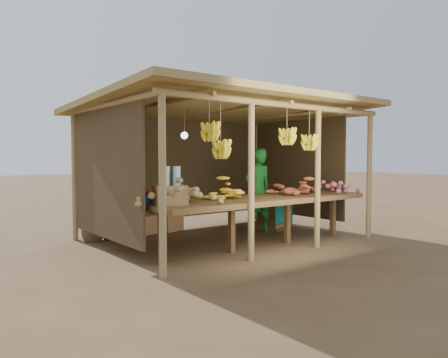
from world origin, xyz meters
TOP-DOWN VIEW (x-y plane):
  - ground at (0.00, 0.00)m, footprint 60.00×60.00m
  - stall_structure at (-0.07, -0.06)m, footprint 4.70×3.50m
  - counter at (0.00, -0.95)m, footprint 3.90×1.05m
  - potato_heap at (-1.65, -1.13)m, footprint 1.08×0.66m
  - sweet_potato_heap at (0.94, -0.89)m, footprint 0.96×0.63m
  - onion_heap at (1.48, -1.21)m, footprint 1.04×0.83m
  - banana_pile at (-0.68, -0.87)m, footprint 0.65×0.49m
  - tomato_basin at (-1.90, -0.58)m, footprint 0.39×0.39m
  - bottle_box at (-1.69, -0.99)m, footprint 0.48×0.42m
  - vendor at (0.86, 0.06)m, footprint 0.62×0.44m
  - tarp_crate at (1.41, 0.18)m, footprint 0.76×0.69m
  - carton_stack at (-0.55, 1.20)m, footprint 0.97×0.43m
  - burlap_sacks at (-1.75, 1.17)m, footprint 0.72×0.37m

SIDE VIEW (x-z plane):
  - ground at x=0.00m, z-range 0.00..0.00m
  - burlap_sacks at x=-1.75m, z-range -0.03..0.47m
  - carton_stack at x=-0.55m, z-range -0.04..0.65m
  - tarp_crate at x=1.41m, z-range -0.07..0.70m
  - counter at x=0.00m, z-range 0.34..1.14m
  - vendor at x=0.86m, z-range 0.00..1.59m
  - tomato_basin at x=-1.90m, z-range 0.78..0.98m
  - banana_pile at x=-0.68m, z-range 0.80..1.15m
  - sweet_potato_heap at x=0.94m, z-range 0.80..1.16m
  - onion_heap at x=1.48m, z-range 0.80..1.16m
  - potato_heap at x=-1.65m, z-range 0.80..1.17m
  - bottle_box at x=-1.69m, z-range 0.74..1.26m
  - stall_structure at x=-0.07m, z-range 0.69..3.13m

